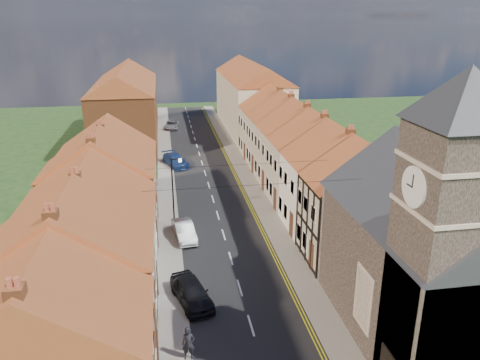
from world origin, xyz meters
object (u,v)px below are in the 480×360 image
Objects in this scene: lamppost at (174,188)px; pedestrian_left at (188,344)px; car_mid at (184,231)px; car_far at (175,160)px; car_distant at (172,125)px; car_near at (192,292)px; church at (441,243)px.

lamppost is 16.48m from pedestrian_left.
pedestrian_left reaches higher than car_mid.
lamppost is 3.27× the size of pedestrian_left.
car_far is 19.62m from car_distant.
car_near is at bearing -83.13° from car_distant.
car_mid is (0.61, -2.13, -2.86)m from lamppost.
car_distant is at bearing 94.03° from pedestrian_left.
pedestrian_left is at bearing 178.28° from church.
pedestrian_left is (-0.50, -14.16, 0.36)m from car_mid.
church reaches higher than lamppost.
church reaches higher than car_mid.
car_distant is at bearing 70.57° from car_far.
car_distant is (0.11, 48.04, -0.14)m from car_near.
car_mid is at bearing -109.10° from car_far.
car_far is at bearing 82.47° from car_mid.
lamppost is 17.53m from car_far.
lamppost is 11.49m from car_near.
car_mid is at bearing 74.28° from car_near.
car_far is (0.61, 17.29, -2.83)m from lamppost.
car_mid is (-12.56, 14.55, -5.20)m from church.
church is 3.13× the size of car_far.
car_far is 33.58m from pedestrian_left.
car_distant is at bearing 74.14° from car_near.
church is 21.38m from lamppost.
church reaches higher than car_near.
car_far is at bearing 87.97° from lamppost.
car_mid is at bearing -73.95° from lamppost.
pedestrian_left is (-0.61, -53.19, 0.42)m from car_distant.
lamppost is at bearing 128.30° from church.
car_near is at bearing -109.10° from car_far.
car_far is 1.09× the size of car_distant.
church is 36.58m from car_far.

